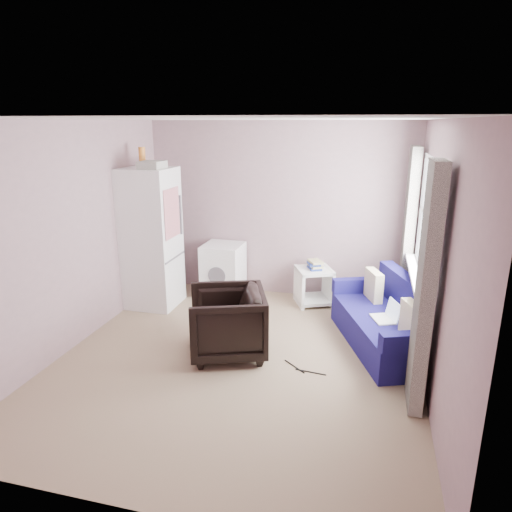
% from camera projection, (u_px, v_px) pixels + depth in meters
% --- Properties ---
extents(room, '(3.84, 4.24, 2.54)m').
position_uv_depth(room, '(239.00, 248.00, 4.60)').
color(room, '#9B8165').
rests_on(room, ground).
extents(armchair, '(0.97, 1.00, 0.82)m').
position_uv_depth(armchair, '(227.00, 319.00, 4.96)').
color(armchair, black).
rests_on(armchair, ground).
extents(fridge, '(0.67, 0.65, 2.16)m').
position_uv_depth(fridge, '(152.00, 238.00, 6.19)').
color(fridge, white).
rests_on(fridge, ground).
extents(washing_machine, '(0.56, 0.57, 0.78)m').
position_uv_depth(washing_machine, '(223.00, 269.00, 6.66)').
color(washing_machine, white).
rests_on(washing_machine, ground).
extents(side_table, '(0.62, 0.62, 0.64)m').
position_uv_depth(side_table, '(314.00, 283.00, 6.39)').
color(side_table, white).
rests_on(side_table, ground).
extents(sofa, '(1.34, 1.87, 0.76)m').
position_uv_depth(sofa, '(390.00, 323.00, 5.18)').
color(sofa, navy).
rests_on(sofa, ground).
extents(window_dressing, '(0.17, 2.62, 2.18)m').
position_uv_depth(window_dressing, '(416.00, 255.00, 4.86)').
color(window_dressing, white).
rests_on(window_dressing, ground).
extents(floor_cables, '(0.46, 0.22, 0.01)m').
position_uv_depth(floor_cables, '(302.00, 369.00, 4.73)').
color(floor_cables, black).
rests_on(floor_cables, ground).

